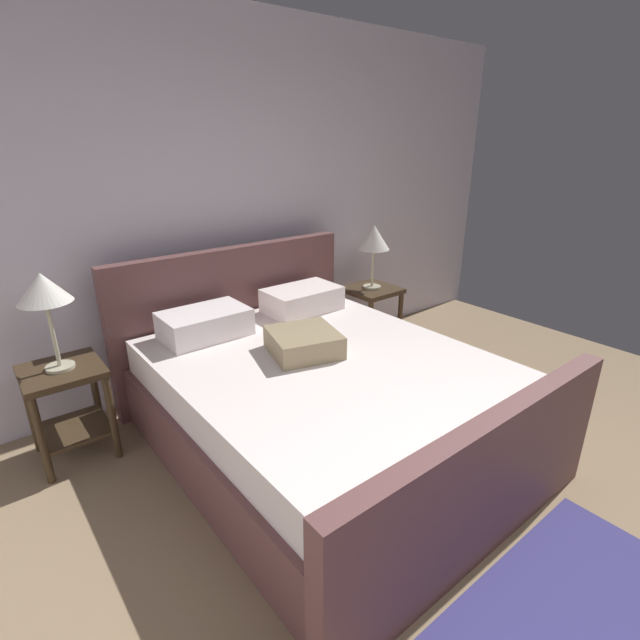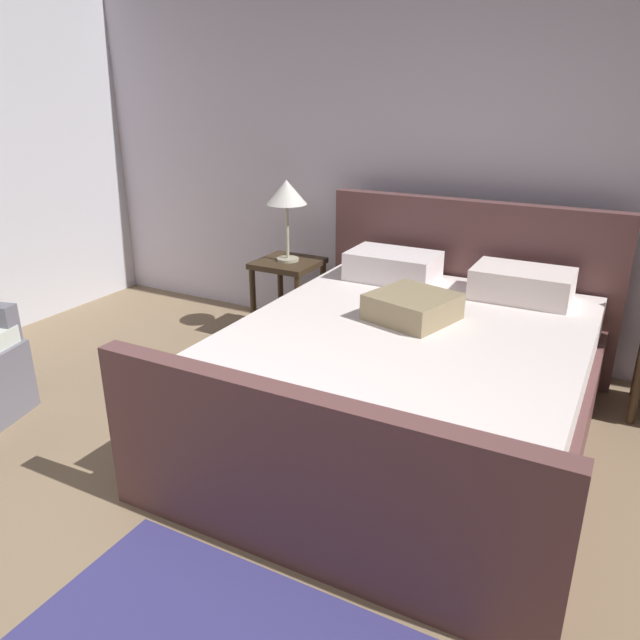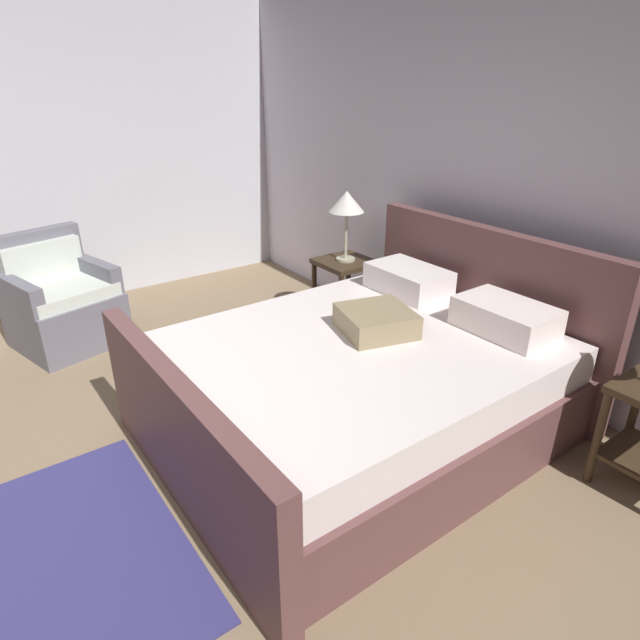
# 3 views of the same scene
# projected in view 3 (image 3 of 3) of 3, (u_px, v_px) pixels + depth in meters

# --- Properties ---
(ground_plane) EXTENTS (6.36, 6.12, 0.02)m
(ground_plane) POSITION_uv_depth(u_px,v_px,m) (54.00, 558.00, 2.45)
(ground_plane) COLOR #897155
(wall_back) EXTENTS (6.48, 0.12, 2.75)m
(wall_back) POSITION_uv_depth(u_px,v_px,m) (516.00, 182.00, 3.54)
(wall_back) COLOR silver
(wall_back) RESTS_ON ground
(bed) EXTENTS (1.93, 2.34, 1.11)m
(bed) POSITION_uv_depth(u_px,v_px,m) (365.00, 380.00, 3.22)
(bed) COLOR brown
(bed) RESTS_ON ground
(nightstand_left) EXTENTS (0.44, 0.44, 0.60)m
(nightstand_left) POSITION_uv_depth(u_px,v_px,m) (345.00, 282.00, 4.59)
(nightstand_left) COLOR #3B2C1B
(nightstand_left) RESTS_ON ground
(table_lamp_left) EXTENTS (0.29, 0.29, 0.58)m
(table_lamp_left) POSITION_uv_depth(u_px,v_px,m) (347.00, 204.00, 4.31)
(table_lamp_left) COLOR #B7B293
(table_lamp_left) RESTS_ON nightstand_left
(armchair) EXTENTS (0.89, 0.88, 0.90)m
(armchair) POSITION_uv_depth(u_px,v_px,m) (61.00, 303.00, 4.31)
(armchair) COLOR slate
(armchair) RESTS_ON ground
(area_rug) EXTENTS (1.48, 1.20, 0.01)m
(area_rug) POSITION_uv_depth(u_px,v_px,m) (42.00, 572.00, 2.37)
(area_rug) COLOR navy
(area_rug) RESTS_ON ground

